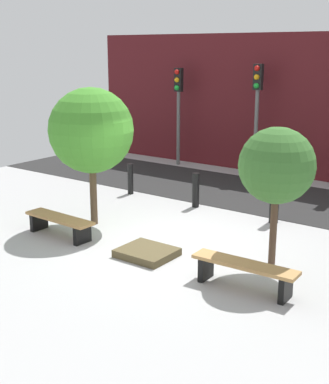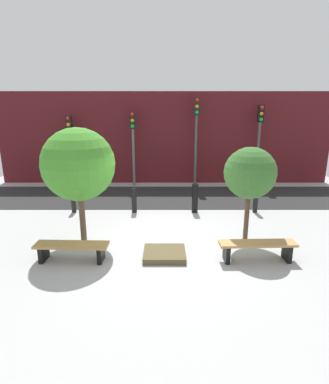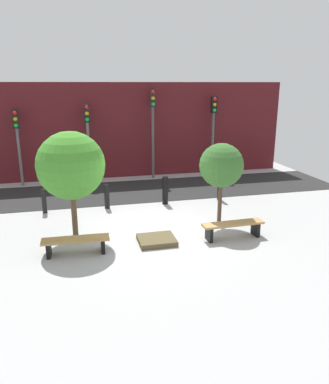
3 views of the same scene
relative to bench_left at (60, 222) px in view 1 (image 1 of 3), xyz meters
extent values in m
plane|color=#A8A8A8|center=(2.22, 0.92, -0.32)|extent=(18.00, 18.00, 0.00)
cube|color=#252525|center=(2.22, 5.56, -0.31)|extent=(18.00, 3.45, 0.01)
cube|color=#511419|center=(2.22, 8.40, 1.88)|extent=(16.20, 0.50, 4.40)
cube|color=black|center=(-0.70, 0.02, -0.13)|extent=(0.11, 0.43, 0.38)
cube|color=black|center=(0.70, -0.02, -0.13)|extent=(0.11, 0.43, 0.38)
cube|color=#B2844C|center=(0.00, 0.00, 0.09)|extent=(1.77, 0.49, 0.06)
cube|color=black|center=(3.71, -0.02, -0.11)|extent=(0.11, 0.40, 0.42)
cube|color=black|center=(5.18, 0.02, -0.11)|extent=(0.11, 0.40, 0.42)
cube|color=#B2844C|center=(4.45, 0.00, 0.13)|extent=(1.84, 0.45, 0.06)
cube|color=brown|center=(2.22, 0.20, -0.24)|extent=(1.04, 0.90, 0.15)
cylinder|color=brown|center=(0.00, 1.06, 0.51)|extent=(0.16, 0.16, 1.65)
sphere|color=#43922C|center=(0.00, 1.06, 1.85)|extent=(1.89, 1.89, 1.89)
cylinder|color=#503929|center=(4.45, 1.06, 0.47)|extent=(0.13, 0.13, 1.57)
sphere|color=#386C2D|center=(4.45, 1.06, 1.63)|extent=(1.35, 1.35, 1.35)
cylinder|color=black|center=(-1.01, 3.59, 0.11)|extent=(0.16, 0.16, 0.85)
cylinder|color=black|center=(1.14, 3.59, 0.13)|extent=(0.18, 0.18, 0.89)
cylinder|color=black|center=(3.30, 3.59, 0.20)|extent=(0.21, 0.21, 1.04)
cylinder|color=#5C5C5C|center=(-2.19, 7.59, 1.33)|extent=(0.12, 0.12, 3.29)
cube|color=black|center=(-2.19, 7.59, 2.58)|extent=(0.28, 0.16, 0.78)
sphere|color=red|center=(-2.19, 7.48, 2.84)|extent=(0.17, 0.17, 0.17)
sphere|color=orange|center=(-2.19, 7.48, 2.58)|extent=(0.17, 0.17, 0.17)
sphere|color=green|center=(-2.19, 7.48, 2.32)|extent=(0.17, 0.17, 0.17)
cylinder|color=slate|center=(0.75, 7.59, 1.42)|extent=(0.12, 0.12, 3.47)
cube|color=black|center=(0.75, 7.59, 2.77)|extent=(0.28, 0.16, 0.78)
sphere|color=red|center=(0.75, 7.48, 3.03)|extent=(0.17, 0.17, 0.17)
sphere|color=orange|center=(0.75, 7.48, 2.77)|extent=(0.17, 0.17, 0.17)
sphere|color=green|center=(0.75, 7.48, 2.51)|extent=(0.17, 0.17, 0.17)
camera|label=1|loc=(8.26, -7.44, 3.60)|focal=50.00mm
camera|label=2|loc=(2.22, -6.56, 3.18)|focal=28.00mm
camera|label=3|loc=(0.13, -9.36, 4.03)|focal=35.00mm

